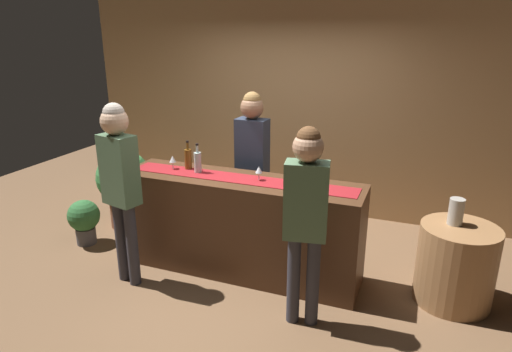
% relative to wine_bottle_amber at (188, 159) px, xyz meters
% --- Properties ---
extents(ground_plane, '(10.00, 10.00, 0.00)m').
position_rel_wine_bottle_amber_xyz_m(ground_plane, '(0.62, -0.10, -1.11)').
color(ground_plane, brown).
extents(back_wall, '(6.00, 0.12, 2.90)m').
position_rel_wine_bottle_amber_xyz_m(back_wall, '(0.62, 1.80, 0.34)').
color(back_wall, tan).
rests_on(back_wall, ground).
extents(bar_counter, '(2.43, 0.60, 1.00)m').
position_rel_wine_bottle_amber_xyz_m(bar_counter, '(0.62, -0.10, -0.61)').
color(bar_counter, '#472B19').
rests_on(bar_counter, ground).
extents(counter_runner_cloth, '(2.31, 0.28, 0.01)m').
position_rel_wine_bottle_amber_xyz_m(counter_runner_cloth, '(0.62, -0.10, -0.11)').
color(counter_runner_cloth, maroon).
rests_on(counter_runner_cloth, bar_counter).
extents(wine_bottle_amber, '(0.07, 0.07, 0.30)m').
position_rel_wine_bottle_amber_xyz_m(wine_bottle_amber, '(0.00, 0.00, 0.00)').
color(wine_bottle_amber, brown).
rests_on(wine_bottle_amber, bar_counter).
extents(wine_bottle_clear, '(0.07, 0.07, 0.30)m').
position_rel_wine_bottle_amber_xyz_m(wine_bottle_clear, '(0.15, -0.07, 0.00)').
color(wine_bottle_clear, '#B2C6C1').
rests_on(wine_bottle_clear, bar_counter).
extents(wine_glass_near_customer, '(0.07, 0.07, 0.14)m').
position_rel_wine_bottle_amber_xyz_m(wine_glass_near_customer, '(-0.15, -0.06, -0.01)').
color(wine_glass_near_customer, silver).
rests_on(wine_glass_near_customer, bar_counter).
extents(wine_glass_mid_counter, '(0.07, 0.07, 0.14)m').
position_rel_wine_bottle_amber_xyz_m(wine_glass_mid_counter, '(0.81, -0.07, -0.01)').
color(wine_glass_mid_counter, silver).
rests_on(wine_glass_mid_counter, bar_counter).
extents(bartender, '(0.35, 0.25, 1.77)m').
position_rel_wine_bottle_amber_xyz_m(bartender, '(0.52, 0.48, -0.01)').
color(bartender, '#26262B').
rests_on(bartender, ground).
extents(customer_sipping, '(0.37, 0.26, 1.70)m').
position_rel_wine_bottle_amber_xyz_m(customer_sipping, '(1.45, -0.70, -0.06)').
color(customer_sipping, '#33333D').
rests_on(customer_sipping, ground).
extents(customer_browsing, '(0.38, 0.27, 1.78)m').
position_rel_wine_bottle_amber_xyz_m(customer_browsing, '(-0.32, -0.69, -0.00)').
color(customer_browsing, '#33333D').
rests_on(customer_browsing, ground).
extents(round_side_table, '(0.68, 0.68, 0.74)m').
position_rel_wine_bottle_amber_xyz_m(round_side_table, '(2.64, 0.10, -0.74)').
color(round_side_table, '#996B42').
rests_on(round_side_table, ground).
extents(vase_on_side_table, '(0.13, 0.13, 0.24)m').
position_rel_wine_bottle_amber_xyz_m(vase_on_side_table, '(2.59, 0.15, -0.25)').
color(vase_on_side_table, '#A8A399').
rests_on(vase_on_side_table, round_side_table).
extents(potted_plant_tall, '(0.67, 0.67, 0.98)m').
position_rel_wine_bottle_amber_xyz_m(potted_plant_tall, '(-1.16, 0.40, -0.55)').
color(potted_plant_tall, brown).
rests_on(potted_plant_tall, ground).
extents(potted_plant_small, '(0.36, 0.36, 0.53)m').
position_rel_wine_bottle_amber_xyz_m(potted_plant_small, '(-1.30, -0.20, -0.81)').
color(potted_plant_small, '#4C4C51').
rests_on(potted_plant_small, ground).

